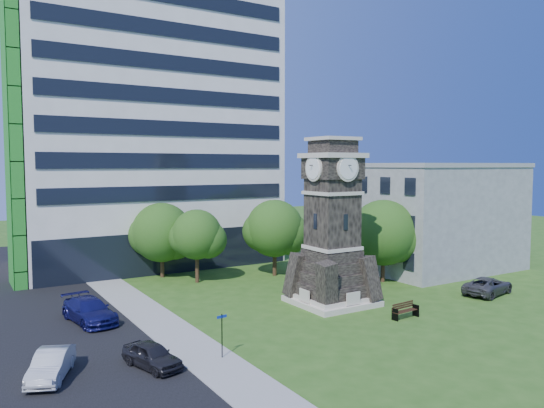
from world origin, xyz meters
TOP-DOWN VIEW (x-y plane):
  - ground at (0.00, 0.00)m, footprint 160.00×160.00m
  - sidewalk at (-9.50, 5.00)m, footprint 3.00×70.00m
  - street at (-18.00, 5.00)m, footprint 14.00×80.00m
  - clock_tower at (3.00, 2.00)m, footprint 5.40×5.40m
  - office_tall at (-3.20, 25.84)m, footprint 26.20×15.11m
  - office_low at (19.97, 8.00)m, footprint 15.20×12.20m
  - car_street_south at (-12.42, -3.13)m, footprint 2.49×4.01m
  - car_street_mid at (-16.99, -1.93)m, footprint 2.94×4.32m
  - car_street_north at (-13.34, 6.52)m, footprint 2.99×5.63m
  - car_east_lot at (15.25, -2.28)m, footprint 5.36×3.29m
  - park_bench at (4.84, -3.54)m, footprint 2.05×0.55m
  - street_sign at (-8.84, -3.83)m, footprint 0.58×0.06m
  - tree_nw at (-4.41, 17.42)m, footprint 5.93×5.39m
  - tree_nc at (-2.58, 13.71)m, footprint 4.79×4.35m
  - tree_ne at (4.73, 12.68)m, footprint 5.83×5.30m
  - tree_east at (11.42, 5.46)m, footprint 6.31×5.74m

SIDE VIEW (x-z plane):
  - ground at x=0.00m, z-range 0.00..0.00m
  - street at x=-18.00m, z-range 0.00..0.02m
  - sidewalk at x=-9.50m, z-range 0.00..0.06m
  - park_bench at x=4.84m, z-range 0.03..1.09m
  - car_street_south at x=-12.42m, z-range 0.00..1.27m
  - car_street_mid at x=-16.99m, z-range 0.00..1.35m
  - car_east_lot at x=15.25m, z-range 0.00..1.39m
  - car_street_north at x=-13.34m, z-range 0.00..1.55m
  - street_sign at x=-8.84m, z-range 0.30..2.70m
  - tree_nw at x=-4.41m, z-range 0.54..7.35m
  - tree_nc at x=-2.58m, z-range 0.85..7.24m
  - tree_east at x=11.42m, z-range 0.56..7.77m
  - tree_ne at x=4.73m, z-range 0.70..7.74m
  - office_low at x=19.97m, z-range 0.01..10.41m
  - clock_tower at x=3.00m, z-range -0.83..11.39m
  - office_tall at x=-3.20m, z-range -0.08..28.52m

